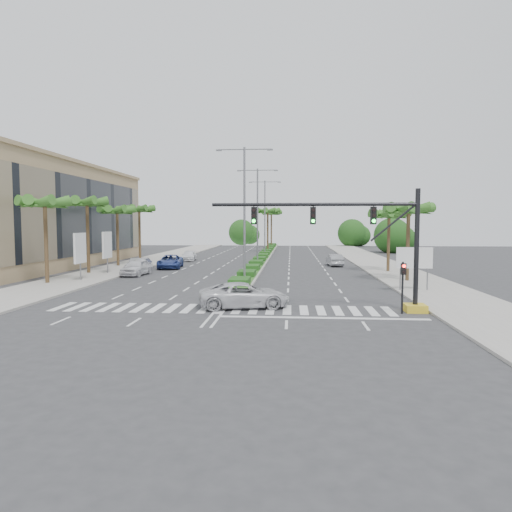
# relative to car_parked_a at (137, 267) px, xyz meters

# --- Properties ---
(ground) EXTENTS (160.00, 160.00, 0.00)m
(ground) POSITION_rel_car_parked_a_xyz_m (11.17, -17.21, -0.81)
(ground) COLOR #333335
(ground) RESTS_ON ground
(footpath_right) EXTENTS (6.00, 120.00, 0.15)m
(footpath_right) POSITION_rel_car_parked_a_xyz_m (26.37, 2.79, -0.74)
(footpath_right) COLOR gray
(footpath_right) RESTS_ON ground
(footpath_left) EXTENTS (6.00, 120.00, 0.15)m
(footpath_left) POSITION_rel_car_parked_a_xyz_m (-4.03, 2.79, -0.74)
(footpath_left) COLOR gray
(footpath_left) RESTS_ON ground
(median) EXTENTS (2.20, 75.00, 0.20)m
(median) POSITION_rel_car_parked_a_xyz_m (11.17, 27.79, -0.71)
(median) COLOR gray
(median) RESTS_ON ground
(median_grass) EXTENTS (1.80, 75.00, 0.04)m
(median_grass) POSITION_rel_car_parked_a_xyz_m (11.17, 27.79, -0.59)
(median_grass) COLOR #2C5F20
(median_grass) RESTS_ON median
(building) EXTENTS (12.00, 36.00, 12.00)m
(building) POSITION_rel_car_parked_a_xyz_m (-14.83, 8.79, 5.19)
(building) COLOR tan
(building) RESTS_ON ground
(signal_gantry) EXTENTS (12.60, 1.20, 7.20)m
(signal_gantry) POSITION_rel_car_parked_a_xyz_m (20.44, -17.21, 2.65)
(signal_gantry) COLOR gold
(signal_gantry) RESTS_ON ground
(pedestrian_signal) EXTENTS (0.28, 0.36, 3.00)m
(pedestrian_signal) POSITION_rel_car_parked_a_xyz_m (21.77, -17.88, 1.23)
(pedestrian_signal) COLOR black
(pedestrian_signal) RESTS_ON ground
(direction_sign) EXTENTS (2.70, 0.11, 3.40)m
(direction_sign) POSITION_rel_car_parked_a_xyz_m (24.67, -9.22, 1.64)
(direction_sign) COLOR slate
(direction_sign) RESTS_ON ground
(billboard_near) EXTENTS (0.18, 2.10, 4.35)m
(billboard_near) POSITION_rel_car_parked_a_xyz_m (-3.33, -5.21, 2.15)
(billboard_near) COLOR slate
(billboard_near) RESTS_ON ground
(billboard_far) EXTENTS (0.18, 2.10, 4.35)m
(billboard_far) POSITION_rel_car_parked_a_xyz_m (-3.33, 0.79, 2.15)
(billboard_far) COLOR slate
(billboard_far) RESTS_ON ground
(palm_left_near) EXTENTS (4.57, 4.68, 7.55)m
(palm_left_near) POSITION_rel_car_parked_a_xyz_m (-5.33, -7.21, 5.88)
(palm_left_near) COLOR brown
(palm_left_near) RESTS_ON ground
(palm_left_mid) EXTENTS (4.57, 4.68, 7.95)m
(palm_left_mid) POSITION_rel_car_parked_a_xyz_m (-5.33, 0.79, 6.26)
(palm_left_mid) COLOR brown
(palm_left_mid) RESTS_ON ground
(palm_left_far) EXTENTS (4.57, 4.68, 7.35)m
(palm_left_far) POSITION_rel_car_parked_a_xyz_m (-5.33, 8.79, 5.68)
(palm_left_far) COLOR brown
(palm_left_far) RESTS_ON ground
(palm_left_end) EXTENTS (4.57, 4.68, 7.75)m
(palm_left_end) POSITION_rel_car_parked_a_xyz_m (-5.33, 16.79, 6.07)
(palm_left_end) COLOR brown
(palm_left_end) RESTS_ON ground
(palm_right_near) EXTENTS (4.57, 4.68, 7.05)m
(palm_right_near) POSITION_rel_car_parked_a_xyz_m (25.67, -3.21, 5.39)
(palm_right_near) COLOR brown
(palm_right_near) RESTS_ON ground
(palm_right_far) EXTENTS (4.57, 4.68, 6.75)m
(palm_right_far) POSITION_rel_car_parked_a_xyz_m (25.67, 4.79, 5.10)
(palm_right_far) COLOR brown
(palm_right_far) RESTS_ON ground
(palm_median_a) EXTENTS (4.57, 4.68, 8.05)m
(palm_median_a) POSITION_rel_car_parked_a_xyz_m (11.17, 37.79, 6.36)
(palm_median_a) COLOR brown
(palm_median_a) RESTS_ON ground
(palm_median_b) EXTENTS (4.57, 4.68, 8.05)m
(palm_median_b) POSITION_rel_car_parked_a_xyz_m (11.17, 52.79, 6.36)
(palm_median_b) COLOR brown
(palm_median_b) RESTS_ON ground
(streetlight_near) EXTENTS (5.10, 0.25, 12.00)m
(streetlight_near) POSITION_rel_car_parked_a_xyz_m (11.17, -3.21, 6.00)
(streetlight_near) COLOR slate
(streetlight_near) RESTS_ON ground
(streetlight_mid) EXTENTS (5.10, 0.25, 12.00)m
(streetlight_mid) POSITION_rel_car_parked_a_xyz_m (11.17, 12.79, 6.00)
(streetlight_mid) COLOR slate
(streetlight_mid) RESTS_ON ground
(streetlight_far) EXTENTS (5.10, 0.25, 12.00)m
(streetlight_far) POSITION_rel_car_parked_a_xyz_m (11.17, 28.79, 6.00)
(streetlight_far) COLOR slate
(streetlight_far) RESTS_ON ground
(car_parked_a) EXTENTS (2.26, 4.90, 1.62)m
(car_parked_a) POSITION_rel_car_parked_a_xyz_m (0.00, 0.00, 0.00)
(car_parked_a) COLOR silver
(car_parked_a) RESTS_ON ground
(car_parked_b) EXTENTS (1.77, 4.71, 1.54)m
(car_parked_b) POSITION_rel_car_parked_a_xyz_m (-0.63, 2.29, -0.04)
(car_parked_b) COLOR #B4B4B9
(car_parked_b) RESTS_ON ground
(car_parked_c) EXTENTS (3.29, 5.85, 1.54)m
(car_parked_c) POSITION_rel_car_parked_a_xyz_m (1.41, 7.44, -0.04)
(car_parked_c) COLOR #2D418A
(car_parked_c) RESTS_ON ground
(car_parked_d) EXTENTS (2.24, 4.71, 1.33)m
(car_parked_d) POSITION_rel_car_parked_a_xyz_m (1.19, 18.08, -0.15)
(car_parked_d) COLOR white
(car_parked_d) RESTS_ON ground
(car_crossing) EXTENTS (6.02, 3.75, 1.55)m
(car_crossing) POSITION_rel_car_parked_a_xyz_m (12.52, -16.59, -0.04)
(car_crossing) COLOR silver
(car_crossing) RESTS_ON ground
(car_right) EXTENTS (1.91, 4.49, 1.44)m
(car_right) POSITION_rel_car_parked_a_xyz_m (20.71, 11.78, -0.09)
(car_right) COLOR #A3A4A8
(car_right) RESTS_ON ground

